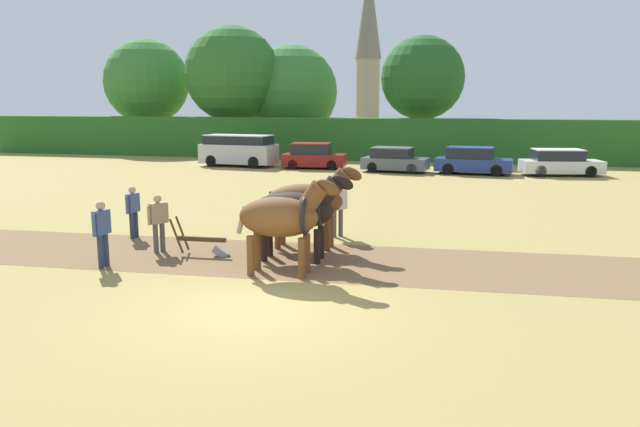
{
  "coord_description": "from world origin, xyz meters",
  "views": [
    {
      "loc": [
        4.27,
        -11.51,
        4.18
      ],
      "look_at": [
        0.15,
        5.02,
        1.1
      ],
      "focal_mm": 35.0,
      "sensor_mm": 36.0,
      "label": 1
    }
  ],
  "objects_px": {
    "draft_horse_lead_right": "(297,210)",
    "farmer_at_plow": "(158,219)",
    "plow": "(206,244)",
    "parked_car_left": "(313,156)",
    "tree_center_left": "(291,92)",
    "farmer_onlooker_left": "(102,229)",
    "draft_horse_trail_left": "(308,201)",
    "parked_van": "(239,150)",
    "draft_horse_lead_left": "(283,217)",
    "church_spire": "(368,46)",
    "parked_car_center_right": "(560,163)",
    "farmer_beside_team": "(338,204)",
    "farmer_onlooker_right": "(133,208)",
    "parked_car_center": "(473,161)",
    "tree_far_left": "(147,82)",
    "parked_car_center_left": "(394,160)",
    "tree_center": "(423,78)",
    "tree_left": "(232,74)"
  },
  "relations": [
    {
      "from": "tree_left",
      "to": "tree_center_left",
      "type": "xyz_separation_m",
      "value": [
        4.11,
        2.52,
        -1.34
      ]
    },
    {
      "from": "plow",
      "to": "farmer_beside_team",
      "type": "xyz_separation_m",
      "value": [
        2.99,
        3.23,
        0.73
      ]
    },
    {
      "from": "church_spire",
      "to": "parked_car_center_right",
      "type": "relative_size",
      "value": 4.36
    },
    {
      "from": "tree_far_left",
      "to": "farmer_onlooker_right",
      "type": "height_order",
      "value": "tree_far_left"
    },
    {
      "from": "farmer_onlooker_left",
      "to": "tree_center_left",
      "type": "bearing_deg",
      "value": 102.48
    },
    {
      "from": "tree_center_left",
      "to": "farmer_beside_team",
      "type": "height_order",
      "value": "tree_center_left"
    },
    {
      "from": "farmer_at_plow",
      "to": "parked_car_center",
      "type": "bearing_deg",
      "value": 98.65
    },
    {
      "from": "tree_far_left",
      "to": "draft_horse_lead_right",
      "type": "distance_m",
      "value": 40.58
    },
    {
      "from": "farmer_onlooker_right",
      "to": "draft_horse_trail_left",
      "type": "bearing_deg",
      "value": 4.12
    },
    {
      "from": "draft_horse_trail_left",
      "to": "parked_car_center",
      "type": "distance_m",
      "value": 20.57
    },
    {
      "from": "tree_center_left",
      "to": "farmer_onlooker_left",
      "type": "height_order",
      "value": "tree_center_left"
    },
    {
      "from": "draft_horse_trail_left",
      "to": "parked_car_center",
      "type": "xyz_separation_m",
      "value": [
        4.45,
        20.08,
        -0.62
      ]
    },
    {
      "from": "tree_center",
      "to": "parked_car_center_right",
      "type": "bearing_deg",
      "value": -47.89
    },
    {
      "from": "draft_horse_lead_left",
      "to": "parked_van",
      "type": "relative_size",
      "value": 0.52
    },
    {
      "from": "draft_horse_trail_left",
      "to": "farmer_onlooker_right",
      "type": "xyz_separation_m",
      "value": [
        -5.56,
        -0.06,
        -0.45
      ]
    },
    {
      "from": "draft_horse_trail_left",
      "to": "parked_car_center",
      "type": "relative_size",
      "value": 0.65
    },
    {
      "from": "tree_left",
      "to": "plow",
      "type": "bearing_deg",
      "value": -69.58
    },
    {
      "from": "farmer_at_plow",
      "to": "parked_car_left",
      "type": "xyz_separation_m",
      "value": [
        -1.35,
        22.33,
        -0.18
      ]
    },
    {
      "from": "church_spire",
      "to": "farmer_onlooker_left",
      "type": "distance_m",
      "value": 62.18
    },
    {
      "from": "church_spire",
      "to": "parked_car_center_left",
      "type": "xyz_separation_m",
      "value": [
        8.15,
        -37.88,
        -9.88
      ]
    },
    {
      "from": "farmer_beside_team",
      "to": "farmer_onlooker_right",
      "type": "height_order",
      "value": "farmer_beside_team"
    },
    {
      "from": "farmer_onlooker_left",
      "to": "parked_car_left",
      "type": "height_order",
      "value": "farmer_onlooker_left"
    },
    {
      "from": "draft_horse_lead_right",
      "to": "farmer_beside_team",
      "type": "xyz_separation_m",
      "value": [
        0.43,
        3.09,
        -0.3
      ]
    },
    {
      "from": "draft_horse_trail_left",
      "to": "parked_van",
      "type": "bearing_deg",
      "value": 113.27
    },
    {
      "from": "tree_center_left",
      "to": "farmer_onlooker_left",
      "type": "xyz_separation_m",
      "value": [
        5.77,
        -36.23,
        -3.93
      ]
    },
    {
      "from": "parked_van",
      "to": "parked_car_center_left",
      "type": "relative_size",
      "value": 1.24
    },
    {
      "from": "plow",
      "to": "parked_car_left",
      "type": "distance_m",
      "value": 22.55
    },
    {
      "from": "tree_center_left",
      "to": "farmer_at_plow",
      "type": "bearing_deg",
      "value": -79.54
    },
    {
      "from": "tree_far_left",
      "to": "parked_car_center_right",
      "type": "bearing_deg",
      "value": -19.46
    },
    {
      "from": "farmer_onlooker_right",
      "to": "parked_car_center_left",
      "type": "distance_m",
      "value": 20.88
    },
    {
      "from": "draft_horse_lead_right",
      "to": "farmer_at_plow",
      "type": "distance_m",
      "value": 4.01
    },
    {
      "from": "parked_car_left",
      "to": "parked_car_center_right",
      "type": "bearing_deg",
      "value": -5.8
    },
    {
      "from": "draft_horse_lead_left",
      "to": "farmer_onlooker_left",
      "type": "bearing_deg",
      "value": -177.04
    },
    {
      "from": "plow",
      "to": "farmer_at_plow",
      "type": "height_order",
      "value": "farmer_at_plow"
    },
    {
      "from": "draft_horse_trail_left",
      "to": "parked_van",
      "type": "height_order",
      "value": "draft_horse_trail_left"
    },
    {
      "from": "church_spire",
      "to": "parked_car_left",
      "type": "bearing_deg",
      "value": -85.44
    },
    {
      "from": "tree_center_left",
      "to": "parked_car_center",
      "type": "relative_size",
      "value": 1.94
    },
    {
      "from": "farmer_onlooker_right",
      "to": "parked_car_left",
      "type": "distance_m",
      "value": 20.87
    },
    {
      "from": "tree_far_left",
      "to": "draft_horse_trail_left",
      "type": "bearing_deg",
      "value": -54.45
    },
    {
      "from": "farmer_onlooker_right",
      "to": "parked_van",
      "type": "height_order",
      "value": "parked_van"
    },
    {
      "from": "tree_far_left",
      "to": "farmer_at_plow",
      "type": "height_order",
      "value": "tree_far_left"
    },
    {
      "from": "tree_center_left",
      "to": "parked_car_left",
      "type": "bearing_deg",
      "value": -67.49
    },
    {
      "from": "draft_horse_lead_left",
      "to": "farmer_at_plow",
      "type": "distance_m",
      "value": 4.31
    },
    {
      "from": "parked_car_center_right",
      "to": "parked_car_left",
      "type": "bearing_deg",
      "value": 168.29
    },
    {
      "from": "plow",
      "to": "farmer_onlooker_right",
      "type": "bearing_deg",
      "value": 150.94
    },
    {
      "from": "tree_center_left",
      "to": "parked_car_left",
      "type": "xyz_separation_m",
      "value": [
        5.0,
        -12.07,
        -4.17
      ]
    },
    {
      "from": "farmer_beside_team",
      "to": "parked_car_left",
      "type": "xyz_separation_m",
      "value": [
        -5.77,
        19.15,
        -0.29
      ]
    },
    {
      "from": "farmer_onlooker_left",
      "to": "farmer_onlooker_right",
      "type": "relative_size",
      "value": 1.06
    },
    {
      "from": "church_spire",
      "to": "parked_car_center_right",
      "type": "distance_m",
      "value": 42.5
    },
    {
      "from": "tree_center",
      "to": "parked_car_center",
      "type": "relative_size",
      "value": 1.99
    }
  ]
}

